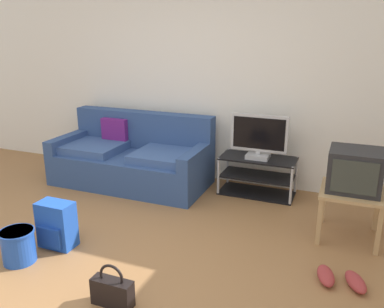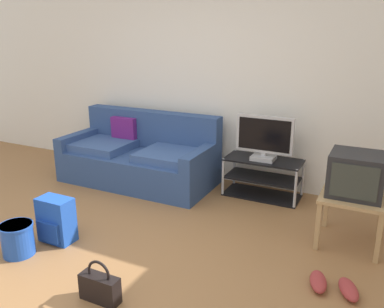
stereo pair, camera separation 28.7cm
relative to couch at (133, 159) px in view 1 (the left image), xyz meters
The scene contains 11 objects.
ground_plane 2.07m from the couch, 67.40° to the right, with size 9.00×9.80×0.02m, color olive.
wall_back 1.42m from the couch, 35.45° to the left, with size 9.00×0.10×2.70m, color silver.
couch is the anchor object (origin of this frame).
tv_stand 1.58m from the couch, ahead, with size 0.87×0.42×0.45m.
flat_tv 1.62m from the couch, ahead, with size 0.65×0.22×0.51m.
side_table 2.65m from the couch, 11.09° to the right, with size 0.55×0.55×0.48m.
crt_tv 2.67m from the couch, 10.75° to the right, with size 0.46×0.43×0.38m.
backpack 1.67m from the couch, 84.18° to the right, with size 0.32×0.26×0.42m.
handbag 2.44m from the couch, 63.68° to the right, with size 0.31×0.11×0.33m.
cleaning_bucket 2.00m from the couch, 88.93° to the right, with size 0.29×0.29×0.29m.
sneakers_pair 2.90m from the couch, 27.05° to the right, with size 0.42×0.31×0.09m.
Camera 1 is at (1.72, -2.33, 1.88)m, focal length 37.60 mm.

